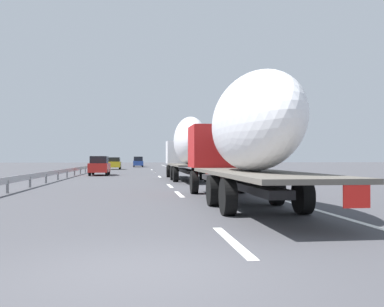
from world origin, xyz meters
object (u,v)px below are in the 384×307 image
car_blue_sedan (138,162)px  road_sign (200,153)px  truck_lead (188,145)px  car_red_compact (100,166)px  car_yellow_coupe (114,163)px  car_black_suv (138,162)px  truck_trailing (243,134)px

car_blue_sedan → road_sign: size_ratio=1.34×
truck_lead → car_red_compact: (10.14, 7.36, -1.65)m
car_blue_sedan → road_sign: (-34.64, -6.86, 1.25)m
truck_lead → car_red_compact: bearing=36.0°
car_red_compact → road_sign: 11.62m
car_yellow_coupe → car_red_compact: bearing=179.7°
car_blue_sedan → car_red_compact: bearing=174.8°
car_yellow_coupe → car_blue_sedan: bearing=-11.6°
car_red_compact → car_black_suv: (49.84, -3.47, -0.01)m
car_yellow_coupe → road_sign: (-17.70, -10.33, 1.32)m
car_black_suv → road_sign: road_sign is taller
truck_trailing → car_yellow_coupe: size_ratio=3.38×
truck_trailing → car_blue_sedan: truck_trailing is taller
car_red_compact → road_sign: (4.89, -10.46, 1.30)m
truck_trailing → car_black_suv: size_ratio=3.42×
car_yellow_coupe → road_sign: 20.53m
road_sign → car_blue_sedan: bearing=11.2°
car_blue_sedan → truck_trailing: bearing=-176.8°
car_blue_sedan → road_sign: 35.33m
truck_lead → road_sign: (15.04, -3.10, -0.36)m
truck_trailing → car_blue_sedan: 66.83m
car_black_suv → car_blue_sedan: bearing=-179.3°
car_red_compact → truck_lead: bearing=-144.0°
road_sign → car_red_compact: bearing=115.1°
car_black_suv → car_blue_sedan: (-10.31, -0.13, 0.06)m
truck_lead → car_blue_sedan: truck_lead is taller
car_yellow_coupe → car_black_suv: car_black_suv is taller
truck_trailing → car_blue_sedan: bearing=3.2°
truck_lead → car_blue_sedan: (49.67, 3.76, -1.60)m
road_sign → truck_trailing: bearing=174.5°
car_yellow_coupe → car_blue_sedan: car_blue_sedan is taller
car_black_suv → car_blue_sedan: 10.32m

